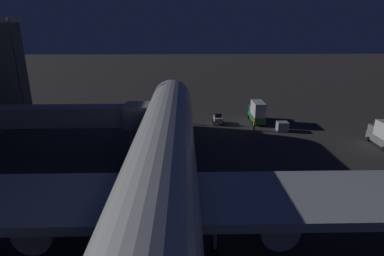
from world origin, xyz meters
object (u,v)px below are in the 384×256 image
apron_floodlight_mast (17,66)px  traffic_cone_nose_starboard (160,128)px  baggage_container_far_row (282,126)px  airliner_at_gate (157,195)px  catering_truck (257,112)px  jet_bridge (76,116)px  ground_crew_by_belt_loader (254,124)px  baggage_tug_lead (218,119)px  ground_crew_walking_aft (188,119)px  traffic_cone_nose_port (186,127)px

apron_floodlight_mast → traffic_cone_nose_starboard: (-23.30, 1.73, -10.24)m
baggage_container_far_row → airliner_at_gate: bearing=58.7°
apron_floodlight_mast → baggage_container_far_row: bearing=176.1°
catering_truck → traffic_cone_nose_starboard: 17.85m
catering_truck → baggage_container_far_row: (-3.23, 4.97, -1.18)m
jet_bridge → ground_crew_by_belt_loader: bearing=-157.2°
baggage_tug_lead → airliner_at_gate: bearing=76.9°
baggage_container_far_row → traffic_cone_nose_starboard: 20.67m
airliner_at_gate → baggage_tug_lead: size_ratio=25.56×
ground_crew_by_belt_loader → traffic_cone_nose_starboard: ground_crew_by_belt_loader is taller
ground_crew_by_belt_loader → ground_crew_walking_aft: size_ratio=1.09×
baggage_container_far_row → traffic_cone_nose_port: (16.22, -1.30, -0.50)m
baggage_container_far_row → traffic_cone_nose_starboard: size_ratio=3.28×
airliner_at_gate → baggage_tug_lead: bearing=-103.1°
traffic_cone_nose_port → traffic_cone_nose_starboard: size_ratio=1.00×
jet_bridge → ground_crew_walking_aft: 21.22m
catering_truck → airliner_at_gate: bearing=66.7°
traffic_cone_nose_starboard → ground_crew_walking_aft: bearing=-149.4°
catering_truck → traffic_cone_nose_starboard: catering_truck is taller
apron_floodlight_mast → ground_crew_walking_aft: 29.61m
jet_bridge → ground_crew_by_belt_loader: (-25.79, -10.82, -4.79)m
apron_floodlight_mast → baggage_container_far_row: 45.09m
ground_crew_by_belt_loader → traffic_cone_nose_port: ground_crew_by_belt_loader is taller
jet_bridge → traffic_cone_nose_port: size_ratio=41.00×
jet_bridge → traffic_cone_nose_port: jet_bridge is taller
ground_crew_walking_aft → jet_bridge: bearing=45.1°
catering_truck → ground_crew_by_belt_loader: bearing=72.6°
apron_floodlight_mast → ground_crew_by_belt_loader: apron_floodlight_mast is taller
catering_truck → traffic_cone_nose_port: catering_truck is taller
airliner_at_gate → traffic_cone_nose_starboard: (2.20, -31.58, -5.46)m
airliner_at_gate → catering_truck: 38.57m
airliner_at_gate → apron_floodlight_mast: bearing=-52.6°
baggage_container_far_row → baggage_tug_lead: bearing=-21.9°
airliner_at_gate → baggage_container_far_row: size_ratio=36.58×
baggage_tug_lead → baggage_container_far_row: 11.23m
ground_crew_by_belt_loader → ground_crew_walking_aft: (11.21, -3.81, -0.09)m
jet_bridge → apron_floodlight_mast: 19.65m
airliner_at_gate → ground_crew_walking_aft: (-2.51, -34.37, -4.78)m
ground_crew_walking_aft → ground_crew_by_belt_loader: bearing=161.2°
airliner_at_gate → ground_crew_by_belt_loader: (-13.72, -30.56, -4.68)m
apron_floodlight_mast → traffic_cone_nose_port: 29.58m
baggage_container_far_row → traffic_cone_nose_port: size_ratio=3.28×
baggage_container_far_row → jet_bridge: bearing=19.1°
baggage_tug_lead → baggage_container_far_row: baggage_tug_lead is taller
apron_floodlight_mast → catering_truck: apron_floodlight_mast is taller
jet_bridge → ground_crew_walking_aft: jet_bridge is taller
jet_bridge → baggage_container_far_row: (-30.49, -10.54, -5.07)m
catering_truck → ground_crew_walking_aft: (12.68, 0.89, -0.99)m
baggage_tug_lead → ground_crew_by_belt_loader: size_ratio=1.36×
apron_floodlight_mast → traffic_cone_nose_starboard: apron_floodlight_mast is taller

